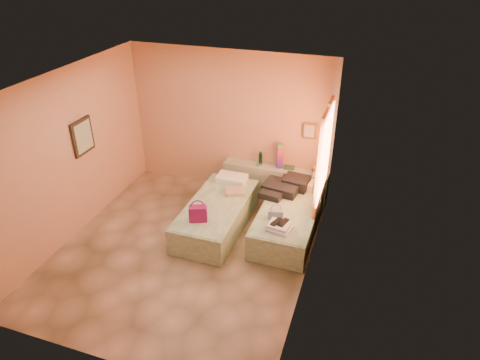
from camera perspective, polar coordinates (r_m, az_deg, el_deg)
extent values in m
plane|color=tan|center=(7.25, -7.30, -9.19)|extent=(4.50, 4.50, 0.00)
cube|color=tan|center=(8.33, -1.34, 7.69)|extent=(4.00, 0.02, 2.80)
cube|color=tan|center=(7.51, -21.96, 2.85)|extent=(0.02, 4.50, 2.80)
cube|color=tan|center=(5.94, 9.57, -2.48)|extent=(0.02, 4.50, 2.80)
cube|color=silver|center=(5.92, -9.05, 12.43)|extent=(4.00, 4.50, 0.02)
cube|color=beige|center=(6.98, 11.30, 3.45)|extent=(0.02, 1.10, 1.40)
cube|color=orange|center=(7.02, 10.51, 0.42)|extent=(0.05, 0.55, 2.20)
cube|color=orange|center=(7.54, 11.26, 2.54)|extent=(0.05, 0.45, 2.20)
cube|color=#332216|center=(7.69, -20.25, 5.45)|extent=(0.04, 0.50, 0.60)
cube|color=gold|center=(7.93, 9.25, 6.52)|extent=(0.25, 0.04, 0.30)
cube|color=#9AA385|center=(8.42, 4.66, -0.29)|extent=(2.05, 0.30, 0.65)
cube|color=beige|center=(7.58, -3.12, -4.68)|extent=(0.91, 2.00, 0.50)
cube|color=beige|center=(7.50, 6.51, -5.23)|extent=(0.91, 2.00, 0.50)
cylinder|color=#153A26|center=(8.31, 2.74, 2.89)|extent=(0.08, 0.08, 0.26)
cube|color=#93125D|center=(8.17, 5.31, 3.26)|extent=(0.15, 0.15, 0.50)
cylinder|color=#46815B|center=(8.33, 2.47, 2.09)|extent=(0.14, 0.14, 0.03)
cube|color=#284B35|center=(8.26, 6.58, 1.66)|extent=(0.22, 0.17, 0.03)
cube|color=white|center=(8.02, 10.07, 1.34)|extent=(0.25, 0.25, 0.24)
cube|color=#93125D|center=(6.96, -5.62, -4.42)|extent=(0.33, 0.26, 0.27)
cube|color=tan|center=(7.70, -0.70, -1.53)|extent=(0.43, 0.39, 0.06)
cube|color=black|center=(7.74, 5.94, -0.92)|extent=(0.74, 0.74, 0.20)
cube|color=#3C5990|center=(7.02, 4.75, -4.59)|extent=(0.26, 0.17, 0.16)
cube|color=silver|center=(6.78, 5.33, -6.31)|extent=(0.40, 0.36, 0.10)
cube|color=black|center=(6.78, 5.33, -5.65)|extent=(0.25, 0.28, 0.02)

